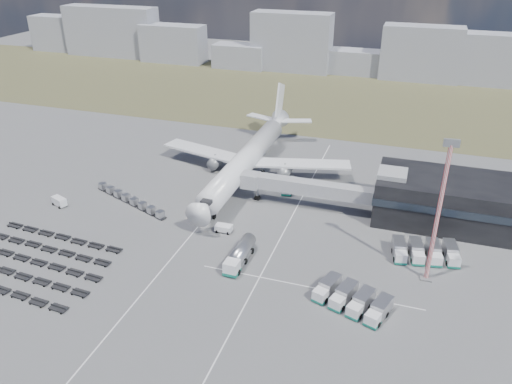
% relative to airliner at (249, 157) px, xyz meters
% --- Properties ---
extents(ground, '(420.00, 420.00, 0.00)m').
position_rel_airliner_xyz_m(ground, '(0.00, -32.38, -5.29)').
color(ground, '#565659').
rests_on(ground, ground).
extents(grass_strip, '(420.00, 90.00, 0.01)m').
position_rel_airliner_xyz_m(grass_strip, '(0.00, 77.62, -5.29)').
color(grass_strip, brown).
rests_on(grass_strip, ground).
extents(lane_markings, '(47.12, 110.00, 0.01)m').
position_rel_airliner_xyz_m(lane_markings, '(9.77, -29.38, -5.29)').
color(lane_markings, silver).
rests_on(lane_markings, ground).
extents(terminal, '(30.40, 16.40, 11.00)m').
position_rel_airliner_xyz_m(terminal, '(47.77, -8.41, -0.04)').
color(terminal, black).
rests_on(terminal, ground).
extents(jet_bridge, '(30.30, 3.80, 7.05)m').
position_rel_airliner_xyz_m(jet_bridge, '(15.90, -11.95, -0.24)').
color(jet_bridge, '#939399').
rests_on(jet_bridge, ground).
extents(airliner, '(51.59, 64.53, 17.62)m').
position_rel_airliner_xyz_m(airliner, '(0.00, 0.00, 0.00)').
color(airliner, white).
rests_on(airliner, ground).
extents(skyline, '(312.45, 19.54, 25.66)m').
position_rel_airliner_xyz_m(skyline, '(-16.81, 116.67, 4.91)').
color(skyline, '#9394A0').
rests_on(skyline, ground).
extents(fuel_tanker, '(2.94, 10.86, 3.49)m').
position_rel_airliner_xyz_m(fuel_tanker, '(10.96, -37.10, -3.55)').
color(fuel_tanker, white).
rests_on(fuel_tanker, ground).
extents(pushback_tug, '(3.56, 2.05, 1.56)m').
position_rel_airliner_xyz_m(pushback_tug, '(4.00, -27.74, -4.51)').
color(pushback_tug, white).
rests_on(pushback_tug, ground).
extents(utility_van, '(4.21, 3.01, 2.09)m').
position_rel_airliner_xyz_m(utility_van, '(-36.14, -28.99, -4.25)').
color(utility_van, white).
rests_on(utility_van, ground).
extents(catering_truck, '(3.26, 6.14, 2.68)m').
position_rel_airliner_xyz_m(catering_truck, '(11.88, -5.58, -3.92)').
color(catering_truck, white).
rests_on(catering_truck, ground).
extents(service_trucks_near, '(13.43, 10.16, 2.65)m').
position_rel_airliner_xyz_m(service_trucks_near, '(33.08, -43.07, -3.85)').
color(service_trucks_near, white).
rests_on(service_trucks_near, ground).
extents(service_trucks_far, '(13.02, 8.77, 2.66)m').
position_rel_airliner_xyz_m(service_trucks_far, '(44.28, -24.57, -3.84)').
color(service_trucks_far, white).
rests_on(service_trucks_far, ground).
extents(uld_row, '(22.76, 10.43, 1.62)m').
position_rel_airliner_xyz_m(uld_row, '(-21.25, -22.90, -4.32)').
color(uld_row, black).
rests_on(uld_row, ground).
extents(baggage_dollies, '(34.43, 21.44, 0.76)m').
position_rel_airliner_xyz_m(baggage_dollies, '(-27.22, -49.70, -4.91)').
color(baggage_dollies, black).
rests_on(baggage_dollies, ground).
extents(floodlight_mast, '(2.55, 2.08, 26.97)m').
position_rel_airliner_xyz_m(floodlight_mast, '(44.79, -31.31, 8.23)').
color(floodlight_mast, red).
rests_on(floodlight_mast, ground).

